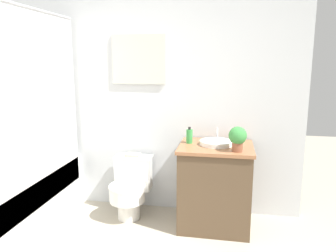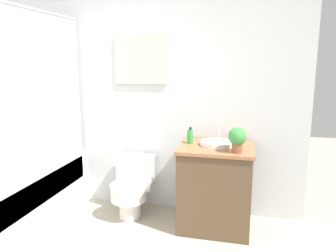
{
  "view_description": "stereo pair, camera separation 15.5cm",
  "coord_description": "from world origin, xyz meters",
  "px_view_note": "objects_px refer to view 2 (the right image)",
  "views": [
    {
      "loc": [
        1.02,
        -1.2,
        1.54
      ],
      "look_at": [
        0.5,
        1.6,
        0.98
      ],
      "focal_mm": 35.0,
      "sensor_mm": 36.0,
      "label": 1
    },
    {
      "loc": [
        1.17,
        -1.17,
        1.54
      ],
      "look_at": [
        0.5,
        1.6,
        0.98
      ],
      "focal_mm": 35.0,
      "sensor_mm": 36.0,
      "label": 2
    }
  ],
  "objects_px": {
    "soap_bottle": "(190,136)",
    "potted_plant": "(237,138)",
    "sink": "(217,143)",
    "book_on_tank": "(135,154)",
    "toilet": "(132,186)"
  },
  "relations": [
    {
      "from": "soap_bottle",
      "to": "book_on_tank",
      "type": "xyz_separation_m",
      "value": [
        -0.59,
        0.12,
        -0.25
      ]
    },
    {
      "from": "potted_plant",
      "to": "book_on_tank",
      "type": "bearing_deg",
      "value": 161.63
    },
    {
      "from": "soap_bottle",
      "to": "potted_plant",
      "type": "bearing_deg",
      "value": -26.73
    },
    {
      "from": "soap_bottle",
      "to": "book_on_tank",
      "type": "bearing_deg",
      "value": 168.41
    },
    {
      "from": "sink",
      "to": "toilet",
      "type": "bearing_deg",
      "value": 178.36
    },
    {
      "from": "toilet",
      "to": "book_on_tank",
      "type": "height_order",
      "value": "book_on_tank"
    },
    {
      "from": "toilet",
      "to": "potted_plant",
      "type": "bearing_deg",
      "value": -12.19
    },
    {
      "from": "book_on_tank",
      "to": "sink",
      "type": "bearing_deg",
      "value": -9.66
    },
    {
      "from": "sink",
      "to": "book_on_tank",
      "type": "distance_m",
      "value": 0.88
    },
    {
      "from": "toilet",
      "to": "potted_plant",
      "type": "distance_m",
      "value": 1.22
    },
    {
      "from": "potted_plant",
      "to": "toilet",
      "type": "bearing_deg",
      "value": 167.81
    },
    {
      "from": "toilet",
      "to": "sink",
      "type": "relative_size",
      "value": 1.76
    },
    {
      "from": "sink",
      "to": "soap_bottle",
      "type": "bearing_deg",
      "value": 174.93
    },
    {
      "from": "soap_bottle",
      "to": "toilet",
      "type": "bearing_deg",
      "value": 179.83
    },
    {
      "from": "toilet",
      "to": "soap_bottle",
      "type": "bearing_deg",
      "value": -0.17
    }
  ]
}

